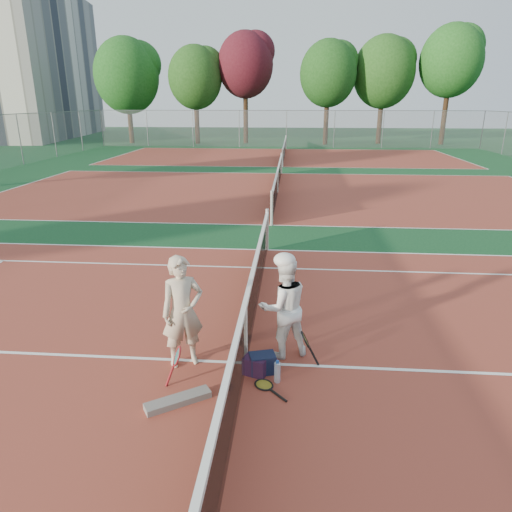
# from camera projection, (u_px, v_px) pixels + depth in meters

# --- Properties ---
(ground) EXTENTS (130.00, 130.00, 0.00)m
(ground) POSITION_uv_depth(u_px,v_px,m) (246.00, 363.00, 6.80)
(ground) COLOR #113E1E
(ground) RESTS_ON ground
(court_main) EXTENTS (23.77, 10.97, 0.01)m
(court_main) POSITION_uv_depth(u_px,v_px,m) (246.00, 363.00, 6.80)
(court_main) COLOR maroon
(court_main) RESTS_ON ground
(court_far_a) EXTENTS (23.77, 10.97, 0.01)m
(court_far_a) POSITION_uv_depth(u_px,v_px,m) (278.00, 192.00, 19.54)
(court_far_a) COLOR maroon
(court_far_a) RESTS_ON ground
(court_far_b) EXTENTS (23.77, 10.97, 0.01)m
(court_far_b) POSITION_uv_depth(u_px,v_px,m) (284.00, 157.00, 32.28)
(court_far_b) COLOR maroon
(court_far_b) RESTS_ON ground
(net_main) EXTENTS (0.10, 10.98, 1.02)m
(net_main) POSITION_uv_depth(u_px,v_px,m) (246.00, 333.00, 6.64)
(net_main) COLOR black
(net_main) RESTS_ON ground
(net_far_a) EXTENTS (0.10, 10.98, 1.02)m
(net_far_a) POSITION_uv_depth(u_px,v_px,m) (278.00, 181.00, 19.38)
(net_far_a) COLOR black
(net_far_a) RESTS_ON ground
(net_far_b) EXTENTS (0.10, 10.98, 1.02)m
(net_far_b) POSITION_uv_depth(u_px,v_px,m) (284.00, 149.00, 32.12)
(net_far_b) COLOR black
(net_far_b) RESTS_ON ground
(fence_back) EXTENTS (32.00, 0.06, 3.00)m
(fence_back) POSITION_uv_depth(u_px,v_px,m) (286.00, 129.00, 38.41)
(fence_back) COLOR slate
(fence_back) RESTS_ON ground
(apartment_block) EXTENTS (12.96, 23.18, 15.00)m
(apartment_block) POSITION_uv_depth(u_px,v_px,m) (23.00, 63.00, 48.04)
(apartment_block) COLOR beige
(apartment_block) RESTS_ON ground
(player_a) EXTENTS (0.73, 0.63, 1.68)m
(player_a) POSITION_uv_depth(u_px,v_px,m) (183.00, 312.00, 6.55)
(player_a) COLOR #C4B398
(player_a) RESTS_ON ground
(player_b) EXTENTS (0.93, 0.83, 1.57)m
(player_b) POSITION_uv_depth(u_px,v_px,m) (284.00, 307.00, 6.81)
(player_b) COLOR white
(player_b) RESTS_ON ground
(racket_red) EXTENTS (0.32, 0.33, 0.57)m
(racket_red) POSITION_uv_depth(u_px,v_px,m) (178.00, 366.00, 6.20)
(racket_red) COLOR maroon
(racket_red) RESTS_ON ground
(racket_black_held) EXTENTS (0.32, 0.30, 0.55)m
(racket_black_held) POSITION_uv_depth(u_px,v_px,m) (305.00, 349.00, 6.65)
(racket_black_held) COLOR black
(racket_black_held) RESTS_ON ground
(racket_spare) EXTENTS (0.61, 0.62, 0.03)m
(racket_spare) POSITION_uv_depth(u_px,v_px,m) (264.00, 385.00, 6.25)
(racket_spare) COLOR black
(racket_spare) RESTS_ON ground
(sports_bag_navy) EXTENTS (0.42, 0.34, 0.29)m
(sports_bag_navy) POSITION_uv_depth(u_px,v_px,m) (262.00, 363.00, 6.53)
(sports_bag_navy) COLOR black
(sports_bag_navy) RESTS_ON ground
(sports_bag_purple) EXTENTS (0.39, 0.33, 0.27)m
(sports_bag_purple) POSITION_uv_depth(u_px,v_px,m) (256.00, 366.00, 6.49)
(sports_bag_purple) COLOR black
(sports_bag_purple) RESTS_ON ground
(net_cover_canvas) EXTENTS (0.83, 0.64, 0.09)m
(net_cover_canvas) POSITION_uv_depth(u_px,v_px,m) (178.00, 401.00, 5.88)
(net_cover_canvas) COLOR #68625E
(net_cover_canvas) RESTS_ON ground
(water_bottle) EXTENTS (0.09, 0.09, 0.30)m
(water_bottle) POSITION_uv_depth(u_px,v_px,m) (277.00, 373.00, 6.30)
(water_bottle) COLOR #C9E4FF
(water_bottle) RESTS_ON ground
(tree_back_0) EXTENTS (5.77, 5.77, 9.22)m
(tree_back_0) POSITION_uv_depth(u_px,v_px,m) (127.00, 76.00, 40.98)
(tree_back_0) COLOR #382314
(tree_back_0) RESTS_ON ground
(tree_back_1) EXTENTS (4.79, 4.79, 8.49)m
(tree_back_1) POSITION_uv_depth(u_px,v_px,m) (195.00, 78.00, 40.59)
(tree_back_1) COLOR #382314
(tree_back_1) RESTS_ON ground
(tree_back_maroon) EXTENTS (4.97, 4.97, 9.66)m
(tree_back_maroon) POSITION_uv_depth(u_px,v_px,m) (245.00, 65.00, 40.60)
(tree_back_maroon) COLOR #382314
(tree_back_maroon) RESTS_ON ground
(tree_back_3) EXTENTS (4.92, 4.92, 8.84)m
(tree_back_3) POSITION_uv_depth(u_px,v_px,m) (328.00, 74.00, 39.57)
(tree_back_3) COLOR #382314
(tree_back_3) RESTS_ON ground
(tree_back_4) EXTENTS (5.43, 5.43, 9.31)m
(tree_back_4) POSITION_uv_depth(u_px,v_px,m) (384.00, 72.00, 40.38)
(tree_back_4) COLOR #382314
(tree_back_4) RESTS_ON ground
(tree_back_5) EXTENTS (5.30, 5.30, 10.07)m
(tree_back_5) POSITION_uv_depth(u_px,v_px,m) (451.00, 61.00, 39.21)
(tree_back_5) COLOR #382314
(tree_back_5) RESTS_ON ground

